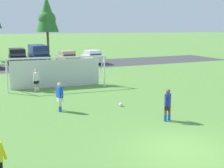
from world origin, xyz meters
TOP-DOWN VIEW (x-y plane):
  - ground_plane at (0.00, 15.00)m, footprint 400.00×400.00m
  - parking_lot_strip at (0.00, 27.08)m, footprint 52.00×8.40m
  - soccer_ball at (0.65, 6.65)m, footprint 0.22×0.22m
  - soccer_goal at (-1.50, 13.68)m, footprint 7.55×2.52m
  - player_striker_near at (-3.20, 12.97)m, footprint 0.63×0.53m
  - player_midfield_center at (1.59, 3.21)m, footprint 0.65×0.50m
  - player_defender_far at (-2.93, 7.12)m, footprint 0.34×0.75m
  - parked_car_slot_left at (-2.81, 27.82)m, footprint 2.31×4.69m
  - parked_car_slot_center_left at (-0.33, 27.80)m, footprint 2.20×4.80m
  - parked_car_slot_center at (3.27, 27.71)m, footprint 2.19×4.28m
  - parked_car_slot_center_right at (6.55, 27.08)m, footprint 2.17×4.27m
  - tree_mid_left at (2.98, 37.54)m, footprint 3.55×3.55m

SIDE VIEW (x-z plane):
  - ground_plane at x=0.00m, z-range 0.00..0.00m
  - parking_lot_strip at x=0.00m, z-range 0.00..0.01m
  - soccer_ball at x=0.65m, z-range 0.00..0.22m
  - player_striker_near at x=-3.20m, z-range 0.00..1.64m
  - player_midfield_center at x=1.59m, z-range 0.00..1.64m
  - player_defender_far at x=-2.93m, z-range 0.00..1.64m
  - parked_car_slot_center at x=3.27m, z-range 0.02..1.74m
  - parked_car_slot_center_right at x=6.55m, z-range 0.02..1.74m
  - parked_car_slot_left at x=-2.81m, z-range 0.03..2.19m
  - soccer_goal at x=-1.50m, z-range 0.01..2.58m
  - parked_car_slot_center_left at x=-0.33m, z-range 0.08..2.60m
  - tree_mid_left at x=2.98m, z-range 1.77..11.23m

